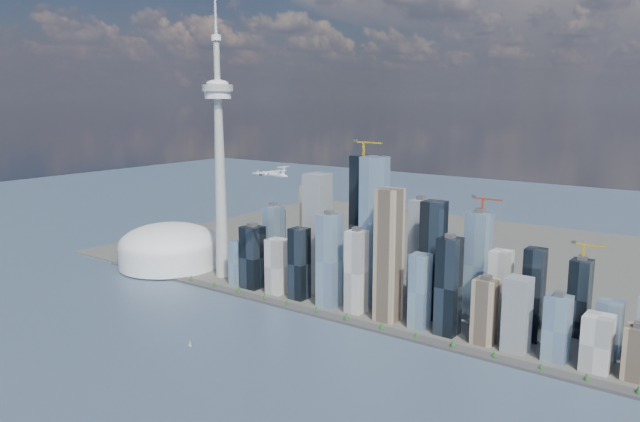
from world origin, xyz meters
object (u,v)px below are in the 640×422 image
Objects in this scene: needle_tower at (219,154)px; dome_stadium at (169,248)px; sailboat_west at (190,344)px; airplane at (271,174)px.

needle_tower reaches higher than dome_stadium.
dome_stadium is at bearing 152.30° from sailboat_west.
sailboat_west is (342.28, -255.48, -36.12)m from dome_stadium.
needle_tower is at bearing 4.09° from dome_stadium.
sailboat_west is (202.28, -265.48, -232.52)m from needle_tower.
dome_stadium is at bearing 174.75° from airplane.
dome_stadium is (-140.00, -10.00, -196.40)m from needle_tower.
sailboat_west is at bearing -52.70° from needle_tower.
airplane is 6.97× the size of sailboat_west.
airplane is 281.46m from sailboat_west.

